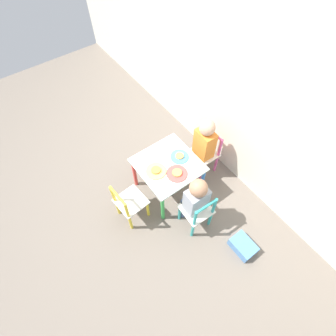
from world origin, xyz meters
TOP-DOWN VIEW (x-y plane):
  - ground_plane at (0.00, 0.00)m, footprint 6.00×6.00m
  - house_wall at (0.00, 0.74)m, footprint 6.00×0.06m
  - kids_table at (0.00, 0.00)m, footprint 0.56×0.56m
  - chair_pink at (0.02, 0.49)m, footprint 0.27×0.27m
  - chair_teal at (0.49, -0.02)m, footprint 0.27×0.27m
  - chair_yellow at (0.04, -0.49)m, footprint 0.28×0.28m
  - child_back at (0.02, 0.43)m, footprint 0.20×0.21m
  - child_right at (0.42, -0.02)m, footprint 0.22×0.21m
  - plate_back at (0.00, 0.14)m, footprint 0.18×0.18m
  - plate_right at (0.14, 0.00)m, footprint 0.20×0.20m
  - plate_front at (-0.00, -0.14)m, footprint 0.19×0.19m
  - storage_bin at (0.95, 0.17)m, footprint 0.24×0.17m

SIDE VIEW (x-z plane):
  - ground_plane at x=0.00m, z-range 0.00..0.00m
  - storage_bin at x=0.95m, z-range 0.00..0.11m
  - chair_pink at x=0.02m, z-range 0.00..0.53m
  - chair_teal at x=0.49m, z-range 0.00..0.53m
  - chair_yellow at x=0.04m, z-range 0.00..0.53m
  - kids_table at x=0.00m, z-range 0.16..0.61m
  - child_right at x=0.42m, z-range 0.07..0.79m
  - child_back at x=0.02m, z-range 0.07..0.83m
  - plate_front at x=0.00m, z-range 0.45..0.48m
  - plate_back at x=0.00m, z-range 0.45..0.48m
  - plate_right at x=0.14m, z-range 0.45..0.48m
  - house_wall at x=0.00m, z-range 0.00..2.60m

